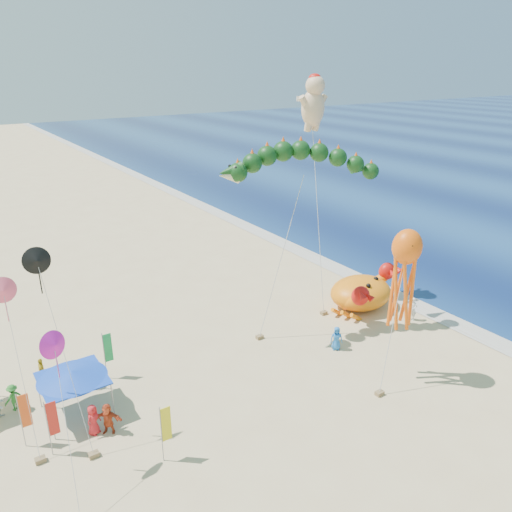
{
  "coord_description": "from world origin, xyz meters",
  "views": [
    {
      "loc": [
        -19.19,
        -23.58,
        18.39
      ],
      "look_at": [
        -2.0,
        2.0,
        6.5
      ],
      "focal_mm": 35.0,
      "sensor_mm": 36.0,
      "label": 1
    }
  ],
  "objects_px": {
    "crab_inflatable": "(362,292)",
    "cherub_kite": "(314,102)",
    "dragon_kite": "(302,167)",
    "octopus_kite": "(404,272)",
    "canopy_blue": "(72,375)"
  },
  "relations": [
    {
      "from": "cherub_kite",
      "to": "crab_inflatable",
      "type": "bearing_deg",
      "value": -72.92
    },
    {
      "from": "octopus_kite",
      "to": "crab_inflatable",
      "type": "bearing_deg",
      "value": 57.03
    },
    {
      "from": "cherub_kite",
      "to": "octopus_kite",
      "type": "distance_m",
      "value": 15.98
    },
    {
      "from": "cherub_kite",
      "to": "canopy_blue",
      "type": "xyz_separation_m",
      "value": [
        -21.14,
        -5.49,
        -13.26
      ]
    },
    {
      "from": "cherub_kite",
      "to": "octopus_kite",
      "type": "xyz_separation_m",
      "value": [
        -3.6,
        -12.98,
        -8.59
      ]
    },
    {
      "from": "crab_inflatable",
      "to": "canopy_blue",
      "type": "height_order",
      "value": "crab_inflatable"
    },
    {
      "from": "canopy_blue",
      "to": "cherub_kite",
      "type": "bearing_deg",
      "value": 14.55
    },
    {
      "from": "octopus_kite",
      "to": "dragon_kite",
      "type": "bearing_deg",
      "value": 97.5
    },
    {
      "from": "crab_inflatable",
      "to": "cherub_kite",
      "type": "distance_m",
      "value": 15.27
    },
    {
      "from": "octopus_kite",
      "to": "canopy_blue",
      "type": "distance_m",
      "value": 19.63
    },
    {
      "from": "crab_inflatable",
      "to": "octopus_kite",
      "type": "bearing_deg",
      "value": -122.97
    },
    {
      "from": "canopy_blue",
      "to": "crab_inflatable",
      "type": "bearing_deg",
      "value": 1.13
    },
    {
      "from": "dragon_kite",
      "to": "canopy_blue",
      "type": "height_order",
      "value": "dragon_kite"
    },
    {
      "from": "crab_inflatable",
      "to": "octopus_kite",
      "type": "distance_m",
      "value": 11.07
    },
    {
      "from": "dragon_kite",
      "to": "octopus_kite",
      "type": "height_order",
      "value": "dragon_kite"
    }
  ]
}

